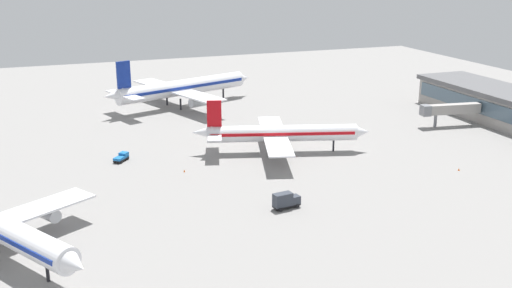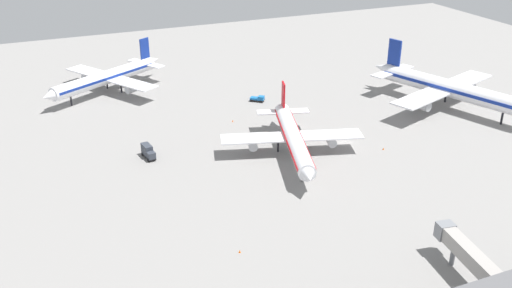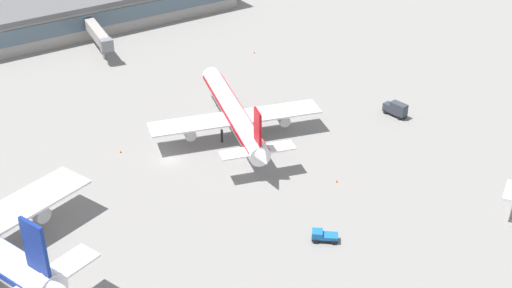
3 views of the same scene
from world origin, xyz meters
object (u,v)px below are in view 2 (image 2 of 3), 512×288
object	(u,v)px
pushback_tractor	(258,99)
airplane_taxiing	(293,137)
safety_cone_mid_apron	(233,121)
airplane_distant	(107,77)
airplane_at_gate	(450,88)
safety_cone_near_gate	(240,251)
safety_cone_far_side	(383,149)
catering_truck	(148,151)

from	to	relation	value
pushback_tractor	airplane_taxiing	bearing A→B (deg)	-60.76
airplane_taxiing	safety_cone_mid_apron	world-z (taller)	airplane_taxiing
pushback_tractor	safety_cone_mid_apron	distance (m)	18.22
airplane_distant	safety_cone_mid_apron	world-z (taller)	airplane_distant
airplane_at_gate	safety_cone_mid_apron	size ratio (longest dim) A/B	92.32
pushback_tractor	safety_cone_mid_apron	size ratio (longest dim) A/B	7.67
airplane_taxiing	safety_cone_near_gate	world-z (taller)	airplane_taxiing
safety_cone_near_gate	safety_cone_mid_apron	xyz separation A→B (m)	(21.65, 60.57, 0.00)
airplane_at_gate	safety_cone_far_side	xyz separation A→B (m)	(-35.37, -17.65, -6.03)
airplane_distant	safety_cone_mid_apron	size ratio (longest dim) A/B	71.89
airplane_distant	catering_truck	distance (m)	53.10
safety_cone_mid_apron	catering_truck	bearing A→B (deg)	-154.12
airplane_at_gate	safety_cone_far_side	size ratio (longest dim) A/B	92.32
airplane_taxiing	catering_truck	world-z (taller)	airplane_taxiing
pushback_tractor	catering_truck	xyz separation A→B (m)	(-41.40, -26.04, 0.73)
airplane_distant	catering_truck	world-z (taller)	airplane_distant
airplane_at_gate	airplane_distant	bearing A→B (deg)	-139.48
safety_cone_mid_apron	airplane_at_gate	bearing A→B (deg)	-13.37
airplane_distant	safety_cone_near_gate	size ratio (longest dim) A/B	71.89
pushback_tractor	safety_cone_near_gate	world-z (taller)	pushback_tractor
safety_cone_far_side	safety_cone_mid_apron	bearing A→B (deg)	131.75
safety_cone_near_gate	pushback_tractor	bearing A→B (deg)	64.40
pushback_tractor	safety_cone_far_side	size ratio (longest dim) A/B	7.67
safety_cone_far_side	airplane_taxiing	bearing A→B (deg)	164.76
airplane_taxiing	pushback_tractor	world-z (taller)	airplane_taxiing
airplane_at_gate	safety_cone_mid_apron	bearing A→B (deg)	-122.61
airplane_at_gate	catering_truck	size ratio (longest dim) A/B	9.53
catering_truck	safety_cone_far_side	world-z (taller)	catering_truck
airplane_distant	safety_cone_near_gate	xyz separation A→B (m)	(7.43, -99.92, -5.01)
catering_truck	safety_cone_near_gate	bearing A→B (deg)	-0.25
airplane_at_gate	airplane_distant	distance (m)	108.77
airplane_distant	catering_truck	size ratio (longest dim) A/B	7.42
pushback_tractor	airplane_distant	bearing A→B (deg)	-172.82
safety_cone_mid_apron	pushback_tractor	bearing A→B (deg)	42.99
catering_truck	safety_cone_mid_apron	size ratio (longest dim) A/B	9.68
airplane_taxiing	airplane_distant	xyz separation A→B (m)	(-35.25, 66.06, 0.28)
airplane_taxiing	catering_truck	distance (m)	36.82
airplane_taxiing	safety_cone_far_side	xyz separation A→B (m)	(23.35, -6.36, -4.73)
airplane_taxiing	safety_cone_mid_apron	distance (m)	27.82
airplane_at_gate	catering_truck	distance (m)	93.10
airplane_distant	safety_cone_far_side	world-z (taller)	airplane_distant
airplane_taxiing	safety_cone_far_side	size ratio (longest dim) A/B	74.18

